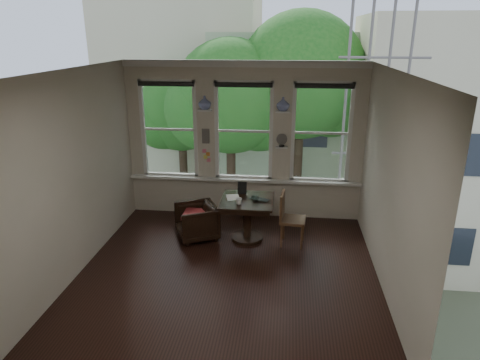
# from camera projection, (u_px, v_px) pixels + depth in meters

# --- Properties ---
(ground) EXTENTS (4.50, 4.50, 0.00)m
(ground) POSITION_uv_depth(u_px,v_px,m) (228.00, 271.00, 6.56)
(ground) COLOR black
(ground) RESTS_ON ground
(ceiling) EXTENTS (4.50, 4.50, 0.00)m
(ceiling) POSITION_uv_depth(u_px,v_px,m) (226.00, 70.00, 5.59)
(ceiling) COLOR silver
(ceiling) RESTS_ON ground
(wall_back) EXTENTS (4.50, 0.00, 4.50)m
(wall_back) POSITION_uv_depth(u_px,v_px,m) (244.00, 141.00, 8.19)
(wall_back) COLOR beige
(wall_back) RESTS_ON ground
(wall_front) EXTENTS (4.50, 0.00, 4.50)m
(wall_front) POSITION_uv_depth(u_px,v_px,m) (193.00, 256.00, 3.96)
(wall_front) COLOR beige
(wall_front) RESTS_ON ground
(wall_left) EXTENTS (0.00, 4.50, 4.50)m
(wall_left) POSITION_uv_depth(u_px,v_px,m) (77.00, 173.00, 6.31)
(wall_left) COLOR beige
(wall_left) RESTS_ON ground
(wall_right) EXTENTS (0.00, 4.50, 4.50)m
(wall_right) POSITION_uv_depth(u_px,v_px,m) (390.00, 185.00, 5.83)
(wall_right) COLOR beige
(wall_right) RESTS_ON ground
(window_left) EXTENTS (1.10, 0.12, 1.90)m
(window_left) POSITION_uv_depth(u_px,v_px,m) (170.00, 129.00, 8.28)
(window_left) COLOR white
(window_left) RESTS_ON ground
(window_center) EXTENTS (1.10, 0.12, 1.90)m
(window_center) POSITION_uv_depth(u_px,v_px,m) (244.00, 131.00, 8.12)
(window_center) COLOR white
(window_center) RESTS_ON ground
(window_right) EXTENTS (1.10, 0.12, 1.90)m
(window_right) POSITION_uv_depth(u_px,v_px,m) (321.00, 133.00, 7.97)
(window_right) COLOR white
(window_right) RESTS_ON ground
(shelf_left) EXTENTS (0.26, 0.16, 0.03)m
(shelf_left) POSITION_uv_depth(u_px,v_px,m) (205.00, 110.00, 7.98)
(shelf_left) COLOR white
(shelf_left) RESTS_ON ground
(shelf_right) EXTENTS (0.26, 0.16, 0.03)m
(shelf_right) POSITION_uv_depth(u_px,v_px,m) (283.00, 112.00, 7.82)
(shelf_right) COLOR white
(shelf_right) RESTS_ON ground
(intercom) EXTENTS (0.14, 0.06, 0.28)m
(intercom) POSITION_uv_depth(u_px,v_px,m) (206.00, 136.00, 8.17)
(intercom) COLOR #59544F
(intercom) RESTS_ON ground
(sticky_notes) EXTENTS (0.16, 0.01, 0.24)m
(sticky_notes) POSITION_uv_depth(u_px,v_px,m) (206.00, 154.00, 8.29)
(sticky_notes) COLOR pink
(sticky_notes) RESTS_ON ground
(desk_fan) EXTENTS (0.20, 0.20, 0.24)m
(desk_fan) POSITION_uv_depth(u_px,v_px,m) (282.00, 142.00, 7.99)
(desk_fan) COLOR #59544F
(desk_fan) RESTS_ON ground
(vase_left) EXTENTS (0.24, 0.24, 0.25)m
(vase_left) POSITION_uv_depth(u_px,v_px,m) (205.00, 103.00, 7.93)
(vase_left) COLOR silver
(vase_left) RESTS_ON shelf_left
(vase_right) EXTENTS (0.24, 0.24, 0.25)m
(vase_right) POSITION_uv_depth(u_px,v_px,m) (283.00, 104.00, 7.78)
(vase_right) COLOR silver
(vase_right) RESTS_ON shelf_right
(table) EXTENTS (0.90, 0.90, 0.75)m
(table) POSITION_uv_depth(u_px,v_px,m) (247.00, 220.00, 7.46)
(table) COLOR black
(table) RESTS_ON ground
(armchair_left) EXTENTS (0.91, 0.90, 0.63)m
(armchair_left) POSITION_uv_depth(u_px,v_px,m) (197.00, 222.00, 7.54)
(armchair_left) COLOR black
(armchair_left) RESTS_ON ground
(cushion_red) EXTENTS (0.45, 0.45, 0.06)m
(cushion_red) POSITION_uv_depth(u_px,v_px,m) (196.00, 214.00, 7.49)
(cushion_red) COLOR maroon
(cushion_red) RESTS_ON armchair_left
(side_chair_right) EXTENTS (0.46, 0.46, 0.92)m
(side_chair_right) POSITION_uv_depth(u_px,v_px,m) (293.00, 219.00, 7.27)
(side_chair_right) COLOR #482A19
(side_chair_right) RESTS_ON ground
(laptop) EXTENTS (0.39, 0.33, 0.03)m
(laptop) POSITION_uv_depth(u_px,v_px,m) (258.00, 201.00, 7.27)
(laptop) COLOR black
(laptop) RESTS_ON table
(mug) EXTENTS (0.12, 0.12, 0.10)m
(mug) POSITION_uv_depth(u_px,v_px,m) (239.00, 201.00, 7.14)
(mug) COLOR white
(mug) RESTS_ON table
(drinking_glass) EXTENTS (0.15, 0.15, 0.10)m
(drinking_glass) POSITION_uv_depth(u_px,v_px,m) (255.00, 199.00, 7.23)
(drinking_glass) COLOR white
(drinking_glass) RESTS_ON table
(tablet) EXTENTS (0.16, 0.08, 0.22)m
(tablet) POSITION_uv_depth(u_px,v_px,m) (242.00, 188.00, 7.58)
(tablet) COLOR black
(tablet) RESTS_ON table
(papers) EXTENTS (0.29, 0.34, 0.00)m
(papers) POSITION_uv_depth(u_px,v_px,m) (233.00, 197.00, 7.44)
(papers) COLOR silver
(papers) RESTS_ON table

